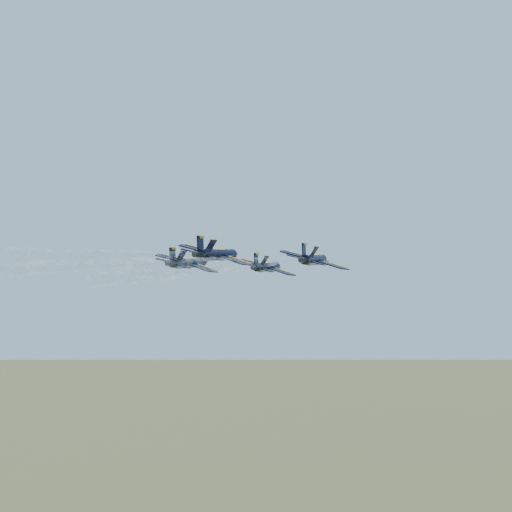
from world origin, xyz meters
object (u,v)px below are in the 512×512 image
Objects in this scene: jet_lead at (267,267)px; jet_slot at (218,254)px; jet_left at (189,263)px; jet_right at (315,260)px.

jet_lead is 1.00× the size of jet_slot.
jet_lead is at bearing 90.32° from jet_slot.
jet_left and jet_right have the same top height.
jet_lead is 16.25m from jet_right.
jet_left and jet_slot have the same top height.
jet_slot is (13.26, -7.86, 0.00)m from jet_left.
jet_left is 15.41m from jet_slot.
jet_slot is at bearing -132.19° from jet_right.
jet_lead is at bearing 134.50° from jet_right.
jet_right and jet_slot have the same top height.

